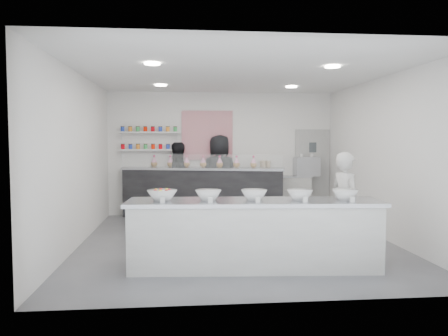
# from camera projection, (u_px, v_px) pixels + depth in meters

# --- Properties ---
(floor) EXTENTS (6.00, 6.00, 0.00)m
(floor) POSITION_uv_depth(u_px,v_px,m) (236.00, 241.00, 7.89)
(floor) COLOR #515156
(floor) RESTS_ON ground
(ceiling) EXTENTS (6.00, 6.00, 0.00)m
(ceiling) POSITION_uv_depth(u_px,v_px,m) (236.00, 74.00, 7.70)
(ceiling) COLOR white
(ceiling) RESTS_ON floor
(back_wall) EXTENTS (5.50, 0.00, 5.50)m
(back_wall) POSITION_uv_depth(u_px,v_px,m) (221.00, 154.00, 10.78)
(back_wall) COLOR white
(back_wall) RESTS_ON floor
(left_wall) EXTENTS (0.00, 6.00, 6.00)m
(left_wall) POSITION_uv_depth(u_px,v_px,m) (78.00, 159.00, 7.54)
(left_wall) COLOR white
(left_wall) RESTS_ON floor
(right_wall) EXTENTS (0.00, 6.00, 6.00)m
(right_wall) POSITION_uv_depth(u_px,v_px,m) (384.00, 158.00, 8.05)
(right_wall) COLOR white
(right_wall) RESTS_ON floor
(back_door) EXTENTS (0.88, 0.04, 2.10)m
(back_door) POSITION_uv_depth(u_px,v_px,m) (312.00, 171.00, 10.99)
(back_door) COLOR #A0A09D
(back_door) RESTS_ON floor
(pattern_panel) EXTENTS (1.25, 0.03, 1.20)m
(pattern_panel) POSITION_uv_depth(u_px,v_px,m) (207.00, 135.00, 10.69)
(pattern_panel) COLOR #BF2743
(pattern_panel) RESTS_ON back_wall
(jar_shelf_lower) EXTENTS (1.45, 0.22, 0.04)m
(jar_shelf_lower) POSITION_uv_depth(u_px,v_px,m) (149.00, 150.00, 10.51)
(jar_shelf_lower) COLOR silver
(jar_shelf_lower) RESTS_ON back_wall
(jar_shelf_upper) EXTENTS (1.45, 0.22, 0.04)m
(jar_shelf_upper) POSITION_uv_depth(u_px,v_px,m) (149.00, 132.00, 10.48)
(jar_shelf_upper) COLOR silver
(jar_shelf_upper) RESTS_ON back_wall
(preserve_jars) EXTENTS (1.45, 0.10, 0.56)m
(preserve_jars) POSITION_uv_depth(u_px,v_px,m) (149.00, 138.00, 10.47)
(preserve_jars) COLOR #E1000D
(preserve_jars) RESTS_ON jar_shelf_lower
(downlight_0) EXTENTS (0.24, 0.24, 0.02)m
(downlight_0) POSITION_uv_depth(u_px,v_px,m) (152.00, 64.00, 6.58)
(downlight_0) COLOR white
(downlight_0) RESTS_ON ceiling
(downlight_1) EXTENTS (0.24, 0.24, 0.02)m
(downlight_1) POSITION_uv_depth(u_px,v_px,m) (333.00, 67.00, 6.84)
(downlight_1) COLOR white
(downlight_1) RESTS_ON ceiling
(downlight_2) EXTENTS (0.24, 0.24, 0.02)m
(downlight_2) POSITION_uv_depth(u_px,v_px,m) (161.00, 85.00, 9.16)
(downlight_2) COLOR white
(downlight_2) RESTS_ON ceiling
(downlight_3) EXTENTS (0.24, 0.24, 0.02)m
(downlight_3) POSITION_uv_depth(u_px,v_px,m) (291.00, 87.00, 9.42)
(downlight_3) COLOR white
(downlight_3) RESTS_ON ceiling
(prep_counter) EXTENTS (3.64, 1.07, 0.98)m
(prep_counter) POSITION_uv_depth(u_px,v_px,m) (254.00, 234.00, 6.21)
(prep_counter) COLOR beige
(prep_counter) RESTS_ON floor
(back_bar) EXTENTS (3.89, 1.58, 1.19)m
(back_bar) POSITION_uv_depth(u_px,v_px,m) (203.00, 192.00, 10.39)
(back_bar) COLOR black
(back_bar) RESTS_ON floor
(sneeze_guard) EXTENTS (3.67, 0.90, 0.32)m
(sneeze_guard) POSITION_uv_depth(u_px,v_px,m) (200.00, 161.00, 10.01)
(sneeze_guard) COLOR white
(sneeze_guard) RESTS_ON back_bar
(espresso_ledge) EXTENTS (1.28, 0.41, 0.95)m
(espresso_ledge) POSITION_uv_depth(u_px,v_px,m) (285.00, 195.00, 10.77)
(espresso_ledge) COLOR beige
(espresso_ledge) RESTS_ON floor
(espresso_machine) EXTENTS (0.59, 0.41, 0.45)m
(espresso_machine) POSITION_uv_depth(u_px,v_px,m) (307.00, 167.00, 10.78)
(espresso_machine) COLOR #93969E
(espresso_machine) RESTS_ON espresso_ledge
(cup_stacks) EXTENTS (0.28, 0.24, 0.38)m
(cup_stacks) POSITION_uv_depth(u_px,v_px,m) (266.00, 169.00, 10.68)
(cup_stacks) COLOR tan
(cup_stacks) RESTS_ON espresso_ledge
(prep_bowls) EXTENTS (3.00, 0.68, 0.15)m
(prep_bowls) POSITION_uv_depth(u_px,v_px,m) (254.00, 195.00, 6.17)
(prep_bowls) COLOR white
(prep_bowls) RESTS_ON prep_counter
(label_cards) EXTENTS (2.66, 0.04, 0.07)m
(label_cards) POSITION_uv_depth(u_px,v_px,m) (263.00, 203.00, 5.68)
(label_cards) COLOR white
(label_cards) RESTS_ON prep_counter
(cookie_bags) EXTENTS (2.52, 0.75, 0.28)m
(cookie_bags) POSITION_uv_depth(u_px,v_px,m) (203.00, 162.00, 10.35)
(cookie_bags) COLOR #FF99CF
(cookie_bags) RESTS_ON back_bar
(woman_prep) EXTENTS (0.56, 0.69, 1.64)m
(woman_prep) POSITION_uv_depth(u_px,v_px,m) (346.00, 204.00, 6.93)
(woman_prep) COLOR silver
(woman_prep) RESTS_ON floor
(staff_left) EXTENTS (1.05, 0.95, 1.78)m
(staff_left) POSITION_uv_depth(u_px,v_px,m) (176.00, 179.00, 10.56)
(staff_left) COLOR black
(staff_left) RESTS_ON floor
(staff_right) EXTENTS (1.08, 0.84, 1.97)m
(staff_right) POSITION_uv_depth(u_px,v_px,m) (219.00, 175.00, 10.65)
(staff_right) COLOR black
(staff_right) RESTS_ON floor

